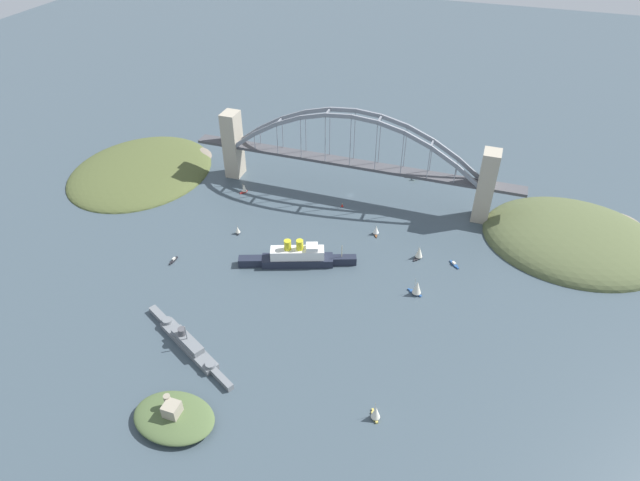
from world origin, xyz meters
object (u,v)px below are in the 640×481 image
at_px(small_boat_0, 238,230).
at_px(small_boat_3, 419,252).
at_px(small_boat_4, 376,230).
at_px(small_boat_5, 174,260).
at_px(ocean_liner, 297,257).
at_px(seaplane_taxiing_near_bridge, 414,176).
at_px(small_boat_2, 417,288).
at_px(naval_cruiser, 188,343).
at_px(fort_island_mid_harbor, 174,417).
at_px(small_boat_6, 376,412).
at_px(harbor_arch_bridge, 352,161).
at_px(small_boat_7, 454,264).
at_px(channel_marker_buoy, 342,205).
at_px(small_boat_1, 244,188).

distance_m(small_boat_0, small_boat_3, 137.34).
xyz_separation_m(small_boat_4, small_boat_5, (129.16, 78.81, -3.12)).
relative_size(ocean_liner, seaplane_taxiing_near_bridge, 7.06).
bearing_deg(small_boat_4, small_boat_2, 126.43).
height_order(naval_cruiser, fort_island_mid_harbor, naval_cruiser).
height_order(small_boat_2, small_boat_6, small_boat_2).
bearing_deg(harbor_arch_bridge, small_boat_0, 51.03).
relative_size(small_boat_0, small_boat_2, 0.57).
relative_size(fort_island_mid_harbor, small_boat_3, 4.04).
xyz_separation_m(fort_island_mid_harbor, small_boat_2, (-100.68, -137.33, 2.02)).
bearing_deg(small_boat_5, seaplane_taxiing_near_bridge, -129.31).
height_order(harbor_arch_bridge, small_boat_6, harbor_arch_bridge).
relative_size(small_boat_7, channel_marker_buoy, 2.96).
height_order(seaplane_taxiing_near_bridge, small_boat_6, small_boat_6).
height_order(ocean_liner, naval_cruiser, ocean_liner).
xyz_separation_m(naval_cruiser, small_boat_3, (-114.42, -128.63, 1.90)).
distance_m(seaplane_taxiing_near_bridge, small_boat_6, 253.37).
relative_size(ocean_liner, small_boat_2, 6.38).
xyz_separation_m(small_boat_0, small_boat_1, (20.98, -55.80, 0.48)).
relative_size(naval_cruiser, fort_island_mid_harbor, 1.76).
distance_m(small_boat_4, small_boat_7, 64.56).
xyz_separation_m(small_boat_2, small_boat_3, (5.65, -38.73, -0.85)).
xyz_separation_m(ocean_liner, small_boat_0, (55.99, -19.61, -2.83)).
distance_m(naval_cruiser, small_boat_3, 172.16).
relative_size(small_boat_4, channel_marker_buoy, 3.10).
bearing_deg(ocean_liner, fort_island_mid_harbor, 84.12).
height_order(small_boat_5, small_boat_6, small_boat_6).
relative_size(harbor_arch_bridge, small_boat_3, 25.08).
bearing_deg(ocean_liner, small_boat_4, -129.76).
xyz_separation_m(ocean_liner, fort_island_mid_harbor, (14.54, 141.12, -2.41)).
relative_size(small_boat_5, small_boat_6, 0.88).
bearing_deg(seaplane_taxiing_near_bridge, small_boat_6, 96.33).
height_order(small_boat_3, small_boat_7, small_boat_3).
relative_size(small_boat_4, small_boat_6, 0.80).
bearing_deg(small_boat_6, small_boat_3, -88.62).
bearing_deg(fort_island_mid_harbor, small_boat_7, -124.40).
height_order(harbor_arch_bridge, small_boat_1, harbor_arch_bridge).
height_order(harbor_arch_bridge, small_boat_3, harbor_arch_bridge).
distance_m(small_boat_7, channel_marker_buoy, 108.03).
xyz_separation_m(small_boat_2, small_boat_7, (-19.92, -38.81, -5.13)).
bearing_deg(seaplane_taxiing_near_bridge, small_boat_3, 102.42).
bearing_deg(small_boat_4, small_boat_3, 153.45).
xyz_separation_m(small_boat_6, small_boat_7, (-22.20, -140.46, -4.18)).
bearing_deg(small_boat_7, small_boat_1, -12.45).
height_order(small_boat_2, channel_marker_buoy, small_boat_2).
height_order(small_boat_5, channel_marker_buoy, channel_marker_buoy).
bearing_deg(small_boat_0, seaplane_taxiing_near_bridge, -131.45).
height_order(ocean_liner, small_boat_5, ocean_liner).
xyz_separation_m(seaplane_taxiing_near_bridge, small_boat_2, (-30.19, 150.17, 3.62)).
bearing_deg(harbor_arch_bridge, small_boat_5, 53.19).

